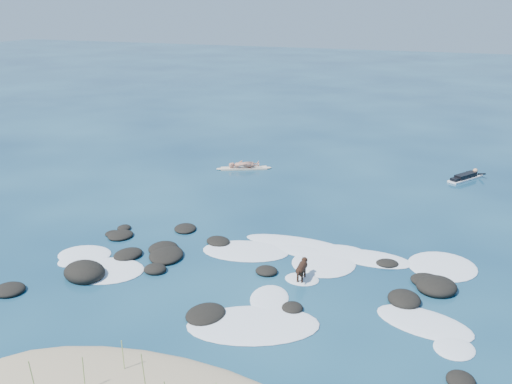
% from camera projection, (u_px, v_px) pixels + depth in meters
% --- Properties ---
extents(ground, '(160.00, 160.00, 0.00)m').
position_uv_depth(ground, '(268.00, 259.00, 19.38)').
color(ground, '#0A2642').
rests_on(ground, ground).
extents(reef_rocks, '(13.98, 7.41, 0.63)m').
position_uv_depth(reef_rocks, '(218.00, 271.00, 18.33)').
color(reef_rocks, black).
rests_on(reef_rocks, ground).
extents(breaking_foam, '(13.99, 8.34, 0.12)m').
position_uv_depth(breaking_foam, '(284.00, 273.00, 18.44)').
color(breaking_foam, white).
rests_on(breaking_foam, ground).
extents(standing_surfer_rig, '(2.70, 1.49, 1.64)m').
position_uv_depth(standing_surfer_rig, '(244.00, 157.00, 29.25)').
color(standing_surfer_rig, beige).
rests_on(standing_surfer_rig, ground).
extents(paddling_surfer_rig, '(1.73, 2.21, 0.42)m').
position_uv_depth(paddling_surfer_rig, '(466.00, 177.00, 27.76)').
color(paddling_surfer_rig, white).
rests_on(paddling_surfer_rig, ground).
extents(dog, '(0.29, 1.06, 0.67)m').
position_uv_depth(dog, '(302.00, 267.00, 17.83)').
color(dog, black).
rests_on(dog, ground).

